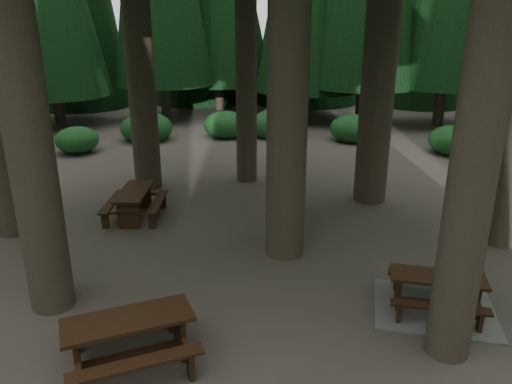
# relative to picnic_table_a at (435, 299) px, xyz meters

# --- Properties ---
(ground) EXTENTS (80.00, 80.00, 0.00)m
(ground) POSITION_rel_picnic_table_a_xyz_m (-3.88, 1.35, -0.23)
(ground) COLOR #534943
(ground) RESTS_ON ground
(picnic_table_a) EXTENTS (2.17, 1.83, 0.70)m
(picnic_table_a) POSITION_rel_picnic_table_a_xyz_m (0.00, 0.00, 0.00)
(picnic_table_a) COLOR gray
(picnic_table_a) RESTS_ON ground
(picnic_table_b) EXTENTS (1.81, 2.05, 0.76)m
(picnic_table_b) POSITION_rel_picnic_table_a_xyz_m (-7.25, 2.48, 0.27)
(picnic_table_b) COLOR #331B0F
(picnic_table_b) RESTS_ON ground
(picnic_table_e) EXTENTS (2.41, 2.35, 0.81)m
(picnic_table_e) POSITION_rel_picnic_table_a_xyz_m (-4.49, -2.76, 0.31)
(picnic_table_e) COLOR #331B0F
(picnic_table_e) RESTS_ON ground
(shrub_ring) EXTENTS (23.86, 24.64, 1.49)m
(shrub_ring) POSITION_rel_picnic_table_a_xyz_m (-3.18, 2.10, 0.17)
(shrub_ring) COLOR #226328
(shrub_ring) RESTS_ON ground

